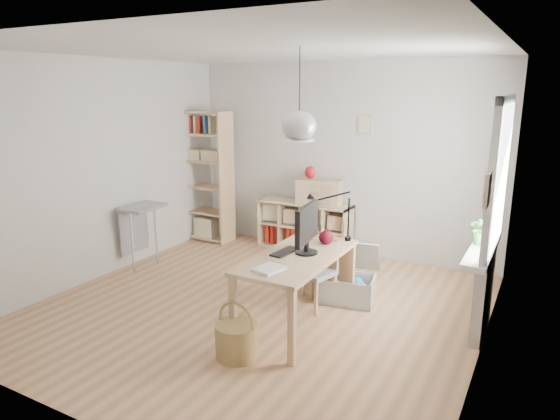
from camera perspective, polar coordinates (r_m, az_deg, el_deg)
The scene contains 20 objects.
ground at distance 5.56m, azimuth -2.44°, elevation -11.11°, with size 4.50×4.50×0.00m, color tan.
room_shell at distance 4.65m, azimuth 2.21°, elevation 9.60°, with size 4.50×4.50×4.50m.
window_unit at distance 4.98m, azimuth 23.81°, elevation 3.48°, with size 0.07×1.16×1.46m.
radiator at distance 5.29m, azimuth 22.21°, elevation -8.81°, with size 0.10×0.80×0.80m, color silver.
windowsill at distance 5.15m, azimuth 22.09°, elevation -4.31°, with size 0.22×1.20×0.06m, color white.
desk at distance 4.94m, azimuth 2.07°, elevation -6.15°, with size 0.70×1.50×0.75m.
cube_shelf at distance 7.38m, azimuth 2.79°, elevation -2.23°, with size 1.40×0.38×0.72m.
tall_bookshelf at distance 7.78m, azimuth -8.50°, elevation 4.43°, with size 0.80×0.38×2.00m.
side_table at distance 6.80m, azimuth -15.78°, elevation -0.94°, with size 0.40×0.55×0.85m.
chair at distance 5.46m, azimuth 4.29°, elevation -6.64°, with size 0.45×0.45×0.77m.
wicker_basket at distance 4.59m, azimuth -4.98°, elevation -14.47°, with size 0.39×0.38×0.53m.
storage_chest at distance 5.73m, azimuth 7.93°, elevation -8.25°, with size 0.68×0.75×0.62m.
monitor at distance 4.87m, azimuth 3.08°, elevation -1.90°, with size 0.22×0.56×0.49m.
keyboard at distance 4.96m, azimuth 0.57°, elevation -4.81°, with size 0.13×0.35×0.02m, color black.
task_lamp at distance 5.33m, azimuth 5.35°, elevation 0.16°, with size 0.47×0.17×0.50m.
yarn_ball at distance 5.22m, azimuth 5.29°, elevation -3.13°, with size 0.15×0.15×0.15m, color #470912.
paper_tray at distance 4.50m, azimuth -1.27°, elevation -6.75°, with size 0.21×0.27×0.03m, color white.
drawer_chest at distance 7.10m, azimuth 4.50°, elevation 2.07°, with size 0.62×0.29×0.36m, color tan.
red_vase at distance 7.11m, azimuth 3.47°, elevation 4.32°, with size 0.15×0.15×0.18m, color #A20D16.
potted_plant at distance 5.21m, azimuth 22.21°, elevation -2.05°, with size 0.27×0.24×0.30m, color #296E2B.
Camera 1 is at (2.63, -4.30, 2.35)m, focal length 32.00 mm.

